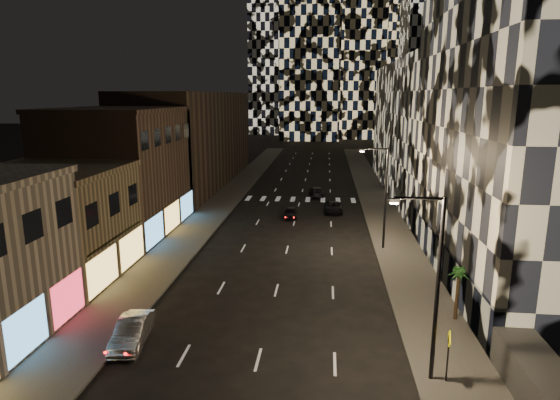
% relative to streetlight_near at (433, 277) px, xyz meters
% --- Properties ---
extents(sidewalk_left, '(4.00, 120.00, 0.15)m').
position_rel_streetlight_near_xyz_m(sidewalk_left, '(-18.35, 40.00, -5.28)').
color(sidewalk_left, '#47443F').
rests_on(sidewalk_left, ground).
extents(sidewalk_right, '(4.00, 120.00, 0.15)m').
position_rel_streetlight_near_xyz_m(sidewalk_right, '(1.65, 40.00, -5.28)').
color(sidewalk_right, '#47443F').
rests_on(sidewalk_right, ground).
extents(curb_left, '(0.20, 120.00, 0.15)m').
position_rel_streetlight_near_xyz_m(curb_left, '(-16.25, 40.00, -5.28)').
color(curb_left, '#4C4C47').
rests_on(curb_left, ground).
extents(curb_right, '(0.20, 120.00, 0.15)m').
position_rel_streetlight_near_xyz_m(curb_right, '(-0.45, 40.00, -5.28)').
color(curb_right, '#4C4C47').
rests_on(curb_right, ground).
extents(retail_tan, '(10.00, 10.00, 8.00)m').
position_rel_streetlight_near_xyz_m(retail_tan, '(-25.35, 11.00, -1.35)').
color(retail_tan, '#766447').
rests_on(retail_tan, ground).
extents(retail_brown, '(10.00, 15.00, 12.00)m').
position_rel_streetlight_near_xyz_m(retail_brown, '(-25.35, 23.50, 0.65)').
color(retail_brown, '#493629').
rests_on(retail_brown, ground).
extents(retail_filler_left, '(10.00, 40.00, 14.00)m').
position_rel_streetlight_near_xyz_m(retail_filler_left, '(-25.35, 50.00, 1.65)').
color(retail_filler_left, '#493629').
rests_on(retail_filler_left, ground).
extents(midrise_base, '(0.60, 25.00, 3.00)m').
position_rel_streetlight_near_xyz_m(midrise_base, '(3.95, 14.50, -3.85)').
color(midrise_base, '#383838').
rests_on(midrise_base, ground).
extents(plinth_right, '(2.00, 8.00, 2.00)m').
position_rel_streetlight_near_xyz_m(plinth_right, '(4.65, -2.00, -4.35)').
color(plinth_right, '#383838').
rests_on(plinth_right, ground).
extents(midrise_filler_right, '(16.00, 40.00, 18.00)m').
position_rel_streetlight_near_xyz_m(midrise_filler_right, '(11.65, 47.00, 3.65)').
color(midrise_filler_right, '#232326').
rests_on(midrise_filler_right, ground).
extents(streetlight_near, '(2.55, 0.25, 9.00)m').
position_rel_streetlight_near_xyz_m(streetlight_near, '(0.00, 0.00, 0.00)').
color(streetlight_near, black).
rests_on(streetlight_near, sidewalk_right).
extents(streetlight_far, '(2.55, 0.25, 9.00)m').
position_rel_streetlight_near_xyz_m(streetlight_far, '(0.00, 20.00, 0.00)').
color(streetlight_far, black).
rests_on(streetlight_far, sidewalk_right).
extents(car_silver_parked, '(2.02, 4.50, 1.43)m').
position_rel_streetlight_near_xyz_m(car_silver_parked, '(-15.55, 1.95, -4.64)').
color(car_silver_parked, '#A3A3A9').
rests_on(car_silver_parked, ground).
extents(car_dark_midlane, '(1.62, 3.68, 1.23)m').
position_rel_streetlight_near_xyz_m(car_dark_midlane, '(-8.85, 30.12, -4.74)').
color(car_dark_midlane, black).
rests_on(car_dark_midlane, ground).
extents(car_dark_oncoming, '(2.33, 4.62, 1.29)m').
position_rel_streetlight_near_xyz_m(car_dark_oncoming, '(-6.23, 42.19, -4.71)').
color(car_dark_oncoming, black).
rests_on(car_dark_oncoming, ground).
extents(car_dark_rightlane, '(2.04, 4.42, 1.23)m').
position_rel_streetlight_near_xyz_m(car_dark_rightlane, '(-4.01, 33.18, -4.74)').
color(car_dark_rightlane, black).
rests_on(car_dark_rightlane, ground).
extents(ped_sign, '(0.18, 0.88, 2.64)m').
position_rel_streetlight_near_xyz_m(ped_sign, '(0.92, -0.17, -3.41)').
color(ped_sign, black).
rests_on(ped_sign, sidewalk_right).
extents(palm_tree, '(1.70, 1.66, 3.34)m').
position_rel_streetlight_near_xyz_m(palm_tree, '(3.05, 6.44, -2.45)').
color(palm_tree, '#47331E').
rests_on(palm_tree, sidewalk_right).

